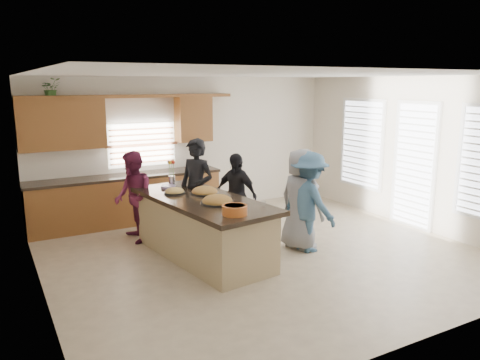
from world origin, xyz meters
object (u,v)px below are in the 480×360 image
woman_left_back (196,191)px  woman_left_front (236,195)px  woman_right_front (301,199)px  island (203,229)px  salad_bowl (235,209)px  woman_left_mid (134,197)px  woman_right_back (309,202)px

woman_left_back → woman_left_front: size_ratio=1.20×
woman_right_front → island: bearing=61.3°
island → woman_left_front: (0.97, 0.71, 0.29)m
woman_left_front → woman_right_front: size_ratio=0.90×
salad_bowl → woman_left_back: woman_left_back is taller
woman_left_mid → woman_right_front: 2.81m
island → woman_right_front: bearing=-22.3°
woman_left_back → woman_left_front: 0.75m
island → salad_bowl: salad_bowl is taller
woman_right_back → island: bearing=64.5°
woman_left_back → woman_left_mid: (-0.94, 0.50, -0.11)m
salad_bowl → woman_left_mid: (-0.71, 2.30, -0.24)m
woman_left_back → salad_bowl: bearing=-38.2°
island → woman_right_front: (1.56, -0.40, 0.37)m
salad_bowl → woman_left_front: bearing=61.3°
salad_bowl → woman_right_front: 1.70m
woman_right_back → woman_left_back: bearing=40.0°
woman_left_back → woman_left_front: woman_left_back is taller
salad_bowl → woman_right_front: size_ratio=0.21×
island → woman_left_front: bearing=28.6°
island → woman_left_mid: bearing=111.8°
woman_right_back → woman_left_mid: bearing=45.4°
salad_bowl → woman_right_back: size_ratio=0.21×
woman_left_back → woman_right_back: bearing=16.1°
salad_bowl → woman_left_front: size_ratio=0.23×
woman_left_mid → salad_bowl: bearing=19.4°
woman_left_back → island: bearing=-47.9°
woman_left_back → woman_right_back: (1.39, -1.29, -0.08)m
salad_bowl → woman_left_mid: size_ratio=0.22×
woman_right_front → woman_left_front: bearing=13.7°
woman_left_mid → woman_left_front: 1.76m
woman_left_mid → woman_right_front: size_ratio=0.94×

